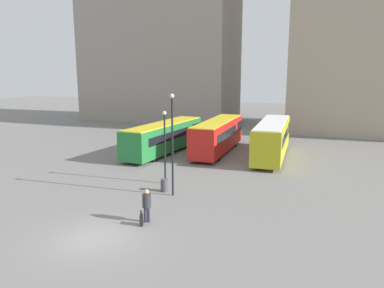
{
  "coord_description": "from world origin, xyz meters",
  "views": [
    {
      "loc": [
        10.62,
        -14.11,
        8.05
      ],
      "look_at": [
        0.53,
        11.81,
        2.55
      ],
      "focal_mm": 35.0,
      "sensor_mm": 36.0,
      "label": 1
    }
  ],
  "objects_px": {
    "suitcase": "(142,220)",
    "lamp_post_0": "(172,138)",
    "lamp_post_1": "(165,141)",
    "trash_bin": "(164,185)",
    "bus_1": "(218,135)",
    "traveler": "(147,203)",
    "bus_0": "(165,136)",
    "bus_2": "(272,138)"
  },
  "relations": [
    {
      "from": "bus_2",
      "to": "traveler",
      "type": "xyz_separation_m",
      "value": [
        -3.66,
        -18.04,
        -0.74
      ]
    },
    {
      "from": "bus_0",
      "to": "trash_bin",
      "type": "xyz_separation_m",
      "value": [
        5.23,
        -11.15,
        -1.19
      ]
    },
    {
      "from": "bus_0",
      "to": "lamp_post_0",
      "type": "xyz_separation_m",
      "value": [
        6.1,
        -11.7,
        2.22
      ]
    },
    {
      "from": "suitcase",
      "to": "lamp_post_1",
      "type": "distance_m",
      "value": 8.03
    },
    {
      "from": "suitcase",
      "to": "bus_1",
      "type": "bearing_deg",
      "value": -17.3
    },
    {
      "from": "bus_2",
      "to": "suitcase",
      "type": "xyz_separation_m",
      "value": [
        -3.71,
        -18.56,
        -1.52
      ]
    },
    {
      "from": "traveler",
      "to": "lamp_post_0",
      "type": "xyz_separation_m",
      "value": [
        -0.5,
        4.52,
        2.74
      ]
    },
    {
      "from": "traveler",
      "to": "trash_bin",
      "type": "bearing_deg",
      "value": -7.29
    },
    {
      "from": "traveler",
      "to": "trash_bin",
      "type": "height_order",
      "value": "traveler"
    },
    {
      "from": "bus_1",
      "to": "lamp_post_1",
      "type": "relative_size",
      "value": 2.18
    },
    {
      "from": "suitcase",
      "to": "lamp_post_0",
      "type": "height_order",
      "value": "lamp_post_0"
    },
    {
      "from": "bus_0",
      "to": "traveler",
      "type": "bearing_deg",
      "value": -153.59
    },
    {
      "from": "bus_0",
      "to": "suitcase",
      "type": "bearing_deg",
      "value": -154.38
    },
    {
      "from": "traveler",
      "to": "suitcase",
      "type": "bearing_deg",
      "value": 151.06
    },
    {
      "from": "traveler",
      "to": "lamp_post_0",
      "type": "bearing_deg",
      "value": -16.11
    },
    {
      "from": "bus_1",
      "to": "bus_2",
      "type": "xyz_separation_m",
      "value": [
        5.4,
        -0.29,
        0.1
      ]
    },
    {
      "from": "bus_0",
      "to": "trash_bin",
      "type": "distance_m",
      "value": 12.37
    },
    {
      "from": "suitcase",
      "to": "lamp_post_0",
      "type": "relative_size",
      "value": 0.13
    },
    {
      "from": "bus_0",
      "to": "traveler",
      "type": "height_order",
      "value": "bus_0"
    },
    {
      "from": "bus_0",
      "to": "traveler",
      "type": "distance_m",
      "value": 17.51
    },
    {
      "from": "bus_0",
      "to": "lamp_post_1",
      "type": "height_order",
      "value": "lamp_post_1"
    },
    {
      "from": "lamp_post_0",
      "to": "lamp_post_1",
      "type": "distance_m",
      "value": 2.82
    },
    {
      "from": "bus_1",
      "to": "trash_bin",
      "type": "bearing_deg",
      "value": 179.56
    },
    {
      "from": "lamp_post_0",
      "to": "suitcase",
      "type": "bearing_deg",
      "value": -84.98
    },
    {
      "from": "bus_1",
      "to": "lamp_post_0",
      "type": "distance_m",
      "value": 14.03
    },
    {
      "from": "lamp_post_1",
      "to": "trash_bin",
      "type": "relative_size",
      "value": 6.18
    },
    {
      "from": "bus_2",
      "to": "suitcase",
      "type": "distance_m",
      "value": 18.98
    },
    {
      "from": "bus_1",
      "to": "bus_2",
      "type": "relative_size",
      "value": 0.97
    },
    {
      "from": "bus_0",
      "to": "bus_2",
      "type": "bearing_deg",
      "value": -75.64
    },
    {
      "from": "bus_2",
      "to": "lamp_post_1",
      "type": "xyz_separation_m",
      "value": [
        -5.75,
        -11.31,
        1.29
      ]
    },
    {
      "from": "bus_2",
      "to": "lamp_post_0",
      "type": "relative_size",
      "value": 1.78
    },
    {
      "from": "traveler",
      "to": "bus_2",
      "type": "bearing_deg",
      "value": -33.88
    },
    {
      "from": "lamp_post_1",
      "to": "traveler",
      "type": "bearing_deg",
      "value": -72.71
    },
    {
      "from": "bus_2",
      "to": "lamp_post_1",
      "type": "height_order",
      "value": "lamp_post_1"
    },
    {
      "from": "lamp_post_0",
      "to": "lamp_post_1",
      "type": "relative_size",
      "value": 1.26
    },
    {
      "from": "suitcase",
      "to": "trash_bin",
      "type": "height_order",
      "value": "suitcase"
    },
    {
      "from": "bus_1",
      "to": "suitcase",
      "type": "distance_m",
      "value": 18.97
    },
    {
      "from": "bus_1",
      "to": "suitcase",
      "type": "bearing_deg",
      "value": -176.95
    },
    {
      "from": "bus_1",
      "to": "suitcase",
      "type": "height_order",
      "value": "bus_1"
    },
    {
      "from": "suitcase",
      "to": "lamp_post_0",
      "type": "distance_m",
      "value": 6.15
    },
    {
      "from": "lamp_post_1",
      "to": "trash_bin",
      "type": "bearing_deg",
      "value": -66.48
    },
    {
      "from": "bus_0",
      "to": "lamp_post_0",
      "type": "distance_m",
      "value": 13.38
    }
  ]
}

